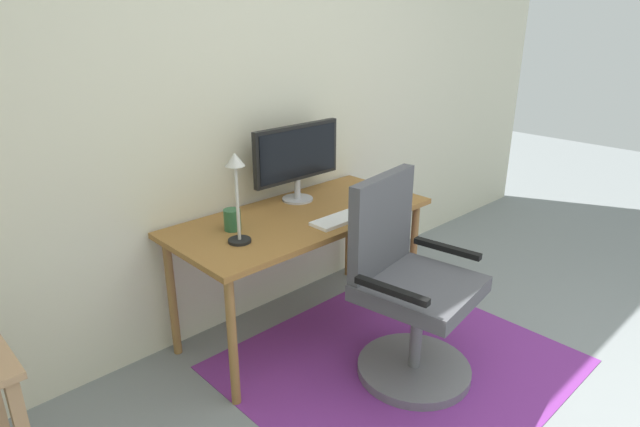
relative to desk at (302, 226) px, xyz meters
name	(u,v)px	position (x,y,z in m)	size (l,w,h in m)	color
wall_back	(255,95)	(0.02, 0.40, 0.67)	(6.00, 0.10, 2.60)	beige
area_rug	(398,364)	(0.12, -0.62, -0.63)	(1.61, 1.45, 0.01)	#762E86
desk	(302,226)	(0.00, 0.00, 0.00)	(1.45, 0.67, 0.70)	olive
monitor	(297,156)	(0.14, 0.19, 0.33)	(0.59, 0.18, 0.44)	#B2B2B7
keyboard	(347,217)	(0.13, -0.21, 0.08)	(0.43, 0.13, 0.02)	white
computer_mouse	(392,202)	(0.48, -0.24, 0.09)	(0.06, 0.10, 0.03)	white
coffee_cup	(232,220)	(-0.40, 0.08, 0.12)	(0.08, 0.08, 0.11)	#2A5D37
cell_phone	(370,190)	(0.58, 0.02, 0.07)	(0.07, 0.14, 0.01)	black
desk_lamp	(236,185)	(-0.46, -0.07, 0.36)	(0.11, 0.11, 0.44)	black
office_chair	(408,298)	(0.11, -0.66, -0.22)	(0.64, 0.58, 1.01)	slate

